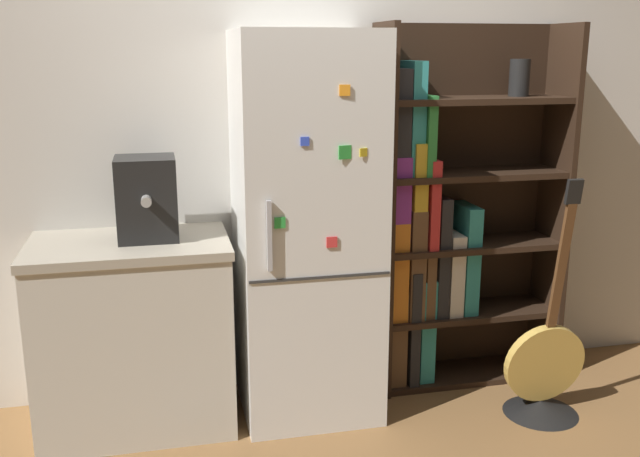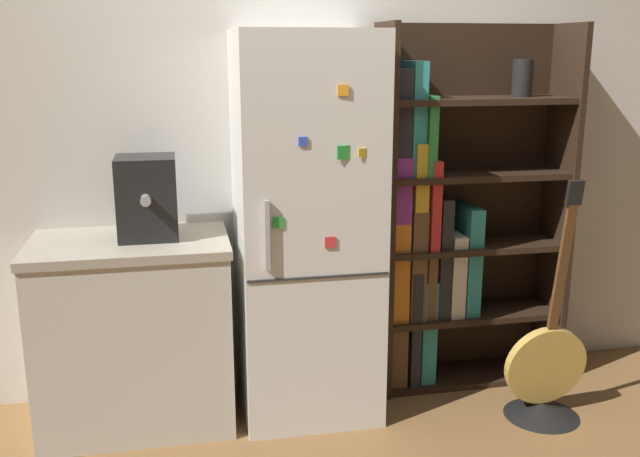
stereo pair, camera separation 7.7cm
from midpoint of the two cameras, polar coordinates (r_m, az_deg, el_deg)
name	(u,v)px [view 1 (the left image)]	position (r m, az deg, el deg)	size (l,w,h in m)	color
ground_plane	(314,419)	(3.49, -1.14, -15.03)	(16.00, 16.00, 0.00)	olive
wall_back	(293,133)	(3.54, -2.83, 7.60)	(8.00, 0.05, 2.60)	silver
refrigerator	(306,229)	(3.30, -1.77, -0.04)	(0.63, 0.61, 1.79)	white
bookshelf	(441,229)	(3.68, 9.10, -0.03)	(0.96, 0.33, 1.83)	black
kitchen_counter	(135,334)	(3.40, -15.24, -8.12)	(0.88, 0.58, 0.88)	beige
espresso_machine	(147,198)	(3.25, -14.35, 2.36)	(0.26, 0.31, 0.37)	black
guitar	(543,381)	(3.62, 16.84, -11.58)	(0.40, 0.36, 1.17)	black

